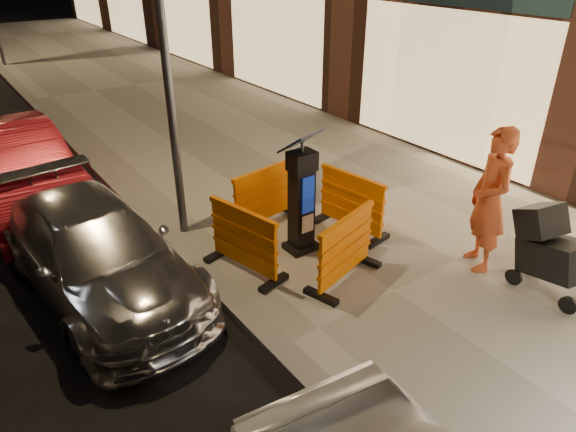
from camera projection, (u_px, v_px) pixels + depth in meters
ground_plane at (282, 356)px, 5.75m from camera, size 120.00×120.00×0.00m
sidewalk at (455, 264)px, 7.26m from camera, size 6.00×60.00×0.15m
kerb at (282, 351)px, 5.72m from camera, size 0.30×60.00×0.15m
parking_kiosk at (302, 197)px, 7.09m from camera, size 0.62×0.62×1.68m
barrier_front at (346, 249)px, 6.58m from camera, size 1.29×0.81×0.94m
barrier_back at (264, 196)px, 7.94m from camera, size 1.26×0.66×0.94m
barrier_kerbside at (244, 240)px, 6.78m from camera, size 0.76×1.29×0.94m
barrier_bldgside at (351, 203)px, 7.75m from camera, size 0.68×1.27×0.94m
car_silver at (104, 288)px, 6.88m from camera, size 1.98×4.21×1.19m
car_red at (26, 207)px, 8.98m from camera, size 1.75×4.40×1.42m
man at (490, 200)px, 6.66m from camera, size 0.78×0.86×1.98m
stroller at (556, 254)px, 6.32m from camera, size 0.74×0.99×1.12m
street_lamp_mid at (162, 26)px, 6.54m from camera, size 0.12×0.12×6.00m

